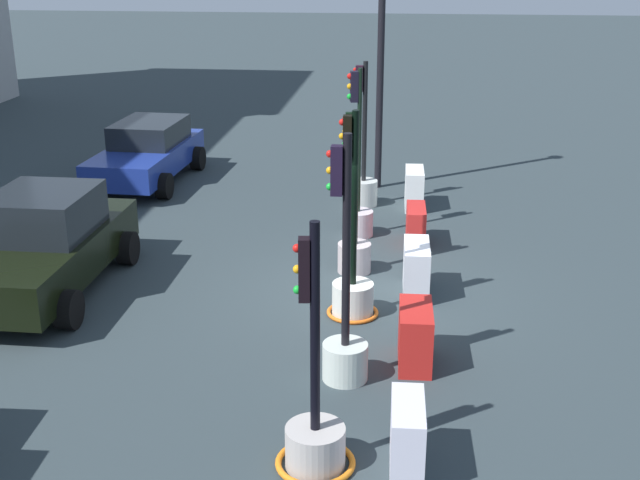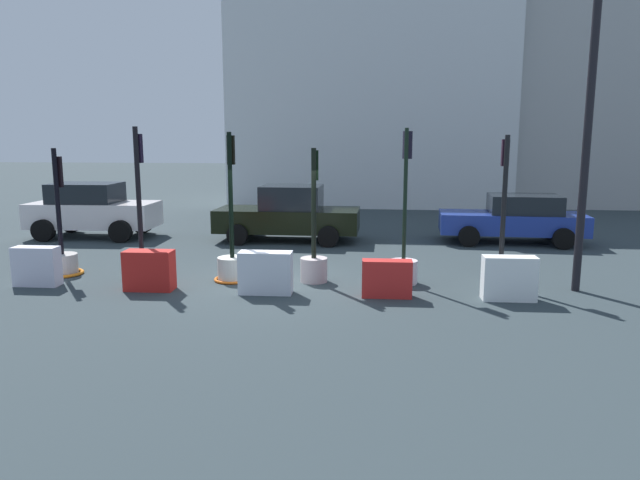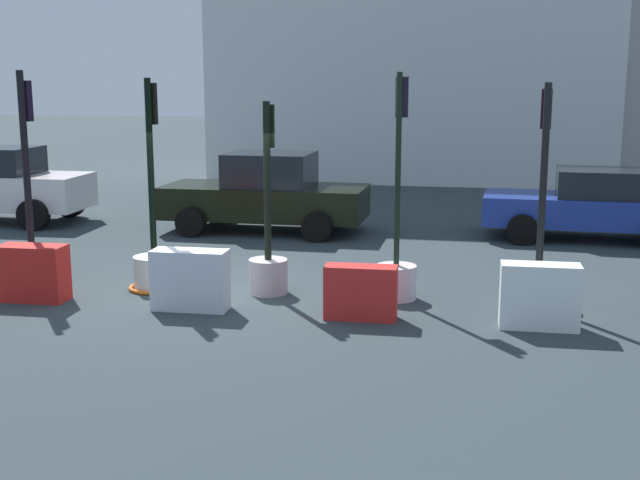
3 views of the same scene
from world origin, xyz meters
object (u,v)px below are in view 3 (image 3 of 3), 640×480
object	(u,v)px
car_black_sedan	(266,194)
construction_barrier_2	(190,280)
traffic_light_3	(268,256)
traffic_light_2	(154,258)
traffic_light_4	(397,258)
car_blue_estate	(594,204)
construction_barrier_1	(33,273)
construction_barrier_4	(540,296)
traffic_light_5	(539,265)
traffic_light_1	(32,243)
construction_barrier_3	(361,292)

from	to	relation	value
car_black_sedan	construction_barrier_2	bearing A→B (deg)	-85.02
traffic_light_3	construction_barrier_2	world-z (taller)	traffic_light_3
traffic_light_2	car_black_sedan	world-z (taller)	traffic_light_2
traffic_light_2	car_black_sedan	distance (m)	5.33
traffic_light_3	traffic_light_4	bearing A→B (deg)	2.14
traffic_light_2	car_black_sedan	bearing A→B (deg)	85.44
traffic_light_3	car_blue_estate	xyz separation A→B (m)	(5.54, 5.60, 0.16)
car_blue_estate	traffic_light_3	bearing A→B (deg)	-134.71
construction_barrier_1	construction_barrier_4	world-z (taller)	construction_barrier_4
traffic_light_5	car_blue_estate	distance (m)	5.70
construction_barrier_4	traffic_light_3	bearing A→B (deg)	165.16
traffic_light_1	traffic_light_2	size ratio (longest dim) A/B	1.04
traffic_light_3	traffic_light_5	xyz separation A→B (m)	(4.10, 0.09, 0.02)
construction_barrier_1	construction_barrier_3	xyz separation A→B (m)	(5.02, 0.00, -0.05)
construction_barrier_4	traffic_light_2	bearing A→B (deg)	170.73
traffic_light_1	car_black_sedan	xyz separation A→B (m)	(2.53, 5.35, 0.14)
traffic_light_5	car_blue_estate	size ratio (longest dim) A/B	0.74
traffic_light_1	construction_barrier_1	size ratio (longest dim) A/B	3.33
traffic_light_1	car_blue_estate	distance (m)	11.11
construction_barrier_3	car_blue_estate	world-z (taller)	car_blue_estate
construction_barrier_3	construction_barrier_4	xyz separation A→B (m)	(2.42, 0.04, 0.06)
traffic_light_1	traffic_light_3	distance (m)	3.96
traffic_light_3	construction_barrier_3	distance (m)	1.99
traffic_light_1	construction_barrier_2	bearing A→B (deg)	-17.47
traffic_light_1	construction_barrier_3	size ratio (longest dim) A/B	3.39
traffic_light_2	traffic_light_5	world-z (taller)	traffic_light_2
traffic_light_5	car_black_sedan	bearing A→B (deg)	137.29
construction_barrier_3	car_black_sedan	xyz separation A→B (m)	(-3.05, 6.31, 0.45)
construction_barrier_1	traffic_light_3	bearing A→B (deg)	18.25
traffic_light_3	construction_barrier_1	xyz separation A→B (m)	(-3.39, -1.12, -0.16)
construction_barrier_4	traffic_light_1	bearing A→B (deg)	173.47
traffic_light_2	construction_barrier_4	distance (m)	5.98
traffic_light_2	car_black_sedan	xyz separation A→B (m)	(0.42, 5.30, 0.32)
traffic_light_2	construction_barrier_4	world-z (taller)	traffic_light_2
traffic_light_2	traffic_light_3	bearing A→B (deg)	3.42
traffic_light_3	car_black_sedan	world-z (taller)	traffic_light_3
traffic_light_1	traffic_light_5	distance (m)	8.06
traffic_light_2	car_blue_estate	size ratio (longest dim) A/B	0.76
traffic_light_2	construction_barrier_1	world-z (taller)	traffic_light_2
traffic_light_4	construction_barrier_1	bearing A→B (deg)	-167.52
traffic_light_2	construction_barrier_4	bearing A→B (deg)	-9.27
traffic_light_1	traffic_light_2	distance (m)	2.11
construction_barrier_2	car_blue_estate	world-z (taller)	car_blue_estate
traffic_light_5	car_blue_estate	xyz separation A→B (m)	(1.44, 5.51, 0.14)
traffic_light_3	traffic_light_4	xyz separation A→B (m)	(2.00, 0.07, 0.05)
construction_barrier_2	construction_barrier_1	bearing A→B (deg)	179.79
construction_barrier_4	car_black_sedan	xyz separation A→B (m)	(-5.48, 6.27, 0.39)
traffic_light_5	construction_barrier_3	bearing A→B (deg)	-154.03
traffic_light_5	construction_barrier_1	size ratio (longest dim) A/B	3.15
traffic_light_5	traffic_light_2	bearing A→B (deg)	-178.08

